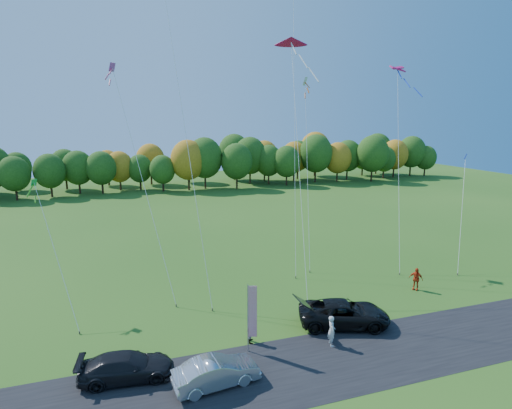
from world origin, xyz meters
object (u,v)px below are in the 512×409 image
object	(u,v)px
black_suv	(344,313)
person_east	(416,279)
feather_flag	(251,311)
silver_sedan	(216,372)

from	to	relation	value
black_suv	person_east	size ratio (longest dim) A/B	3.24
feather_flag	silver_sedan	bearing A→B (deg)	-137.87
silver_sedan	person_east	xyz separation A→B (m)	(17.46, 6.58, 0.18)
black_suv	silver_sedan	size ratio (longest dim) A/B	1.34
person_east	feather_flag	size ratio (longest dim) A/B	0.43
silver_sedan	feather_flag	world-z (taller)	feather_flag
feather_flag	black_suv	bearing A→B (deg)	9.13
black_suv	person_east	bearing A→B (deg)	-51.18
black_suv	person_east	world-z (taller)	person_east
silver_sedan	feather_flag	bearing A→B (deg)	-55.10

